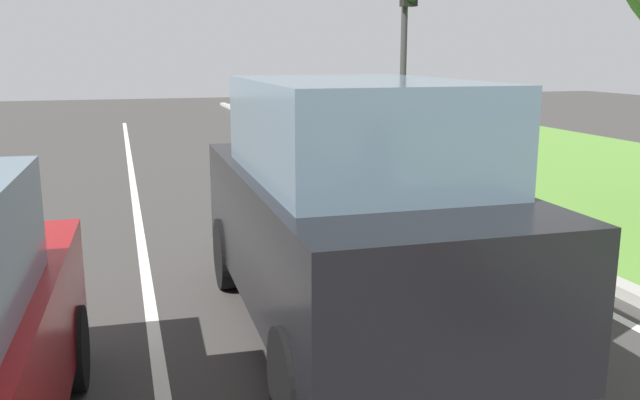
{
  "coord_description": "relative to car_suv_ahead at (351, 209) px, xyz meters",
  "views": [
    {
      "loc": [
        -0.89,
        4.13,
        2.49
      ],
      "look_at": [
        0.8,
        9.84,
        1.2
      ],
      "focal_mm": 38.11,
      "sensor_mm": 36.0,
      "label": 1
    }
  ],
  "objects": [
    {
      "name": "ground_plane",
      "position": [
        -1.0,
        4.44,
        -1.17
      ],
      "size": [
        60.0,
        60.0,
        0.0
      ],
      "primitive_type": "plane",
      "color": "#383533"
    },
    {
      "name": "lane_line_center",
      "position": [
        -1.7,
        4.44,
        -1.16
      ],
      "size": [
        0.12,
        32.0,
        0.01
      ],
      "primitive_type": "cube",
      "color": "silver",
      "rests_on": "ground"
    },
    {
      "name": "lane_line_right_edge",
      "position": [
        2.6,
        4.44,
        -1.16
      ],
      "size": [
        0.12,
        32.0,
        0.01
      ],
      "primitive_type": "cube",
      "color": "silver",
      "rests_on": "ground"
    },
    {
      "name": "curb_right",
      "position": [
        3.1,
        4.44,
        -1.11
      ],
      "size": [
        0.24,
        48.0,
        0.12
      ],
      "primitive_type": "cube",
      "color": "#9E9B93",
      "rests_on": "ground"
    },
    {
      "name": "car_suv_ahead",
      "position": [
        0.0,
        0.0,
        0.0
      ],
      "size": [
        2.02,
        4.52,
        2.28
      ],
      "rotation": [
        0.0,
        0.0,
        -0.01
      ],
      "color": "black",
      "rests_on": "ground"
    },
    {
      "name": "traffic_light_near_right",
      "position": [
        4.19,
        8.52,
        1.97
      ],
      "size": [
        0.32,
        0.5,
        4.69
      ],
      "color": "#2D2D2D",
      "rests_on": "ground"
    }
  ]
}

